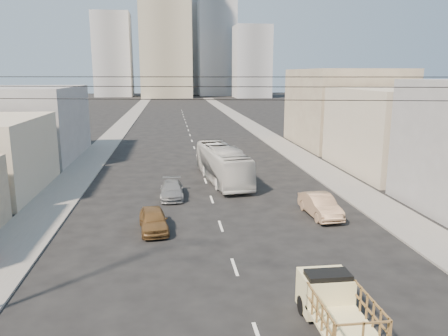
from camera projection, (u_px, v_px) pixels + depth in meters
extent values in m
cube|color=slate|center=(123.00, 125.00, 80.40)|extent=(3.50, 180.00, 0.12)
cube|color=slate|center=(248.00, 124.00, 83.21)|extent=(3.50, 180.00, 0.12)
cube|color=silver|center=(235.00, 267.00, 21.67)|extent=(0.15, 2.00, 0.01)
cube|color=silver|center=(221.00, 226.00, 27.49)|extent=(0.15, 2.00, 0.01)
cube|color=silver|center=(212.00, 199.00, 33.31)|extent=(0.15, 2.00, 0.01)
cube|color=silver|center=(205.00, 181.00, 39.13)|extent=(0.15, 2.00, 0.01)
cube|color=silver|center=(201.00, 167.00, 44.95)|extent=(0.15, 2.00, 0.01)
cube|color=silver|center=(197.00, 156.00, 50.77)|extent=(0.15, 2.00, 0.01)
cube|color=silver|center=(194.00, 148.00, 56.59)|extent=(0.15, 2.00, 0.01)
cube|color=silver|center=(192.00, 141.00, 62.41)|extent=(0.15, 2.00, 0.01)
cube|color=silver|center=(190.00, 135.00, 68.24)|extent=(0.15, 2.00, 0.01)
cube|color=silver|center=(188.00, 130.00, 74.06)|extent=(0.15, 2.00, 0.01)
cube|color=silver|center=(187.00, 126.00, 79.88)|extent=(0.15, 2.00, 0.01)
cube|color=silver|center=(186.00, 123.00, 85.70)|extent=(0.15, 2.00, 0.01)
cube|color=silver|center=(185.00, 119.00, 91.52)|extent=(0.15, 2.00, 0.01)
cube|color=silver|center=(184.00, 117.00, 97.34)|extent=(0.15, 2.00, 0.01)
cube|color=silver|center=(183.00, 114.00, 103.16)|extent=(0.15, 2.00, 0.01)
cube|color=silver|center=(182.00, 112.00, 108.98)|extent=(0.15, 2.00, 0.01)
cube|color=silver|center=(182.00, 110.00, 114.80)|extent=(0.15, 2.00, 0.01)
cube|color=beige|center=(344.00, 326.00, 15.35)|extent=(1.90, 3.00, 0.12)
cube|color=beige|center=(325.00, 292.00, 17.24)|extent=(1.90, 1.60, 1.50)
cube|color=black|center=(328.00, 281.00, 16.87)|extent=(1.70, 0.90, 0.70)
cylinder|color=black|center=(303.00, 305.00, 17.36)|extent=(0.25, 0.76, 0.76)
cylinder|color=black|center=(344.00, 303.00, 17.56)|extent=(0.25, 0.76, 0.76)
imported|color=beige|center=(223.00, 164.00, 38.68)|extent=(3.99, 11.50, 3.14)
imported|color=brown|center=(153.00, 220.00, 26.55)|extent=(2.07, 4.19, 1.38)
imported|color=tan|center=(320.00, 205.00, 29.26)|extent=(1.85, 4.64, 1.50)
imported|color=slate|center=(172.00, 190.00, 33.69)|extent=(1.78, 4.31, 1.25)
cylinder|color=black|center=(267.00, 77.00, 13.40)|extent=(23.01, 5.02, 0.02)
cylinder|color=black|center=(267.00, 87.00, 13.46)|extent=(23.01, 5.02, 0.02)
cylinder|color=black|center=(266.00, 100.00, 13.55)|extent=(23.01, 5.02, 0.02)
cube|color=#B6AC93|center=(403.00, 130.00, 42.55)|extent=(11.00, 14.00, 8.00)
cube|color=gray|center=(344.00, 108.00, 57.92)|extent=(12.00, 16.00, 10.00)
cube|color=gray|center=(21.00, 123.00, 48.57)|extent=(12.00, 16.00, 8.00)
cube|color=gray|center=(165.00, 20.00, 172.00)|extent=(20.00, 20.00, 60.00)
cube|color=gray|center=(217.00, 49.00, 191.29)|extent=(16.00, 16.00, 40.00)
cube|color=gray|center=(113.00, 55.00, 181.83)|extent=(15.00, 15.00, 34.00)
cube|color=gray|center=(188.00, 46.00, 203.99)|extent=(18.00, 18.00, 44.00)
cube|color=gray|center=(252.00, 62.00, 174.59)|extent=(14.00, 14.00, 28.00)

